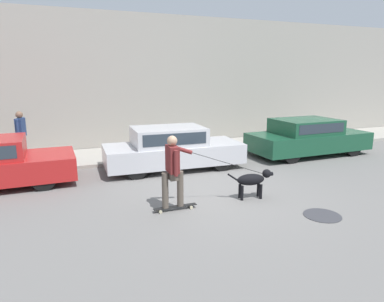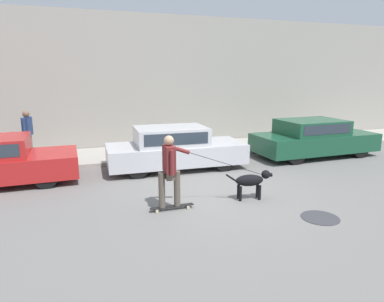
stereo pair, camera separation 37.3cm
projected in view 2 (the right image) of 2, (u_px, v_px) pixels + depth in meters
ground_plane at (210, 196)px, 8.35m from camera, size 36.00×36.00×0.00m
back_wall at (151, 82)px, 13.63m from camera, size 32.00×0.30×5.18m
sidewalk_curb at (161, 152)px, 12.85m from camera, size 30.00×2.55×0.11m
parked_car_1 at (175, 149)px, 10.63m from camera, size 4.29×1.83×1.32m
parked_car_2 at (313, 138)px, 12.28m from camera, size 4.43×1.90×1.32m
dog at (252, 181)px, 8.01m from camera, size 1.12×0.38×0.69m
skateboarder at (170, 168)px, 7.26m from camera, size 2.78×0.58×1.65m
pedestrian_with_bag at (28, 133)px, 11.27m from camera, size 0.30×0.71×1.63m
manhole_cover at (320, 218)px, 7.04m from camera, size 0.77×0.77×0.01m
fire_hydrant at (351, 138)px, 13.77m from camera, size 0.18×0.18×0.73m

